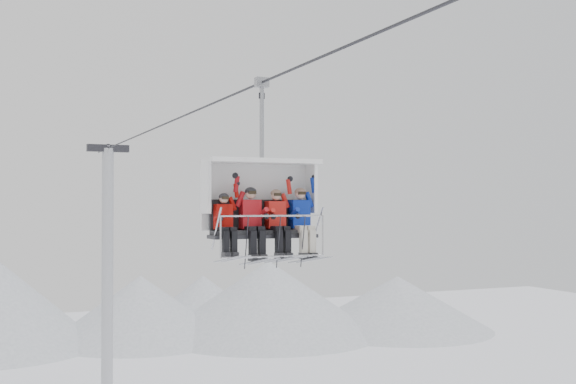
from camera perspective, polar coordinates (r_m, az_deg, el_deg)
name	(u,v)px	position (r m, az deg, el deg)	size (l,w,h in m)	color
ridgeline	(39,311)	(56.26, -19.06, -8.85)	(72.00, 21.00, 7.00)	silver
lift_tower_right	(107,304)	(36.31, -14.09, -8.55)	(2.00, 1.80, 13.48)	#B0B2B7
haul_cable	(288,71)	(14.98, 0.00, 9.52)	(0.06, 0.06, 50.00)	#2B2C30
chairlift_carrier	(260,198)	(16.22, -2.26, -0.45)	(2.59, 1.17, 3.98)	black
skier_far_left	(225,223)	(15.61, -4.99, -2.43)	(0.37, 1.69, 1.50)	#A60C06
skier_center_left	(252,220)	(15.83, -2.87, -2.19)	(0.43, 1.69, 1.71)	#AA1219
skier_center_right	(277,220)	(16.05, -0.85, -2.24)	(0.41, 1.69, 1.64)	red
skier_far_right	(301,219)	(16.29, 1.07, -2.16)	(0.43, 1.69, 1.70)	#0C2697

